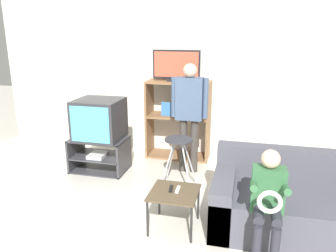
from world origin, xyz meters
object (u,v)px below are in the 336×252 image
(television_main, at_px, (99,119))
(couch, at_px, (296,205))
(snack_table, at_px, (174,196))
(person_seated_child, at_px, (268,197))
(media_shelf, at_px, (178,119))
(television_flat, at_px, (176,66))
(remote_control_white, at_px, (178,189))
(tv_stand, at_px, (100,154))
(person_standing_adult, at_px, (189,108))
(folding_stool, at_px, (179,148))
(remote_control_black, at_px, (171,189))

(television_main, relative_size, couch, 0.38)
(snack_table, relative_size, person_seated_child, 0.49)
(television_main, bearing_deg, person_seated_child, -32.48)
(media_shelf, height_order, television_flat, television_flat)
(media_shelf, xyz_separation_m, remote_control_white, (0.43, -2.01, -0.22))
(tv_stand, bearing_deg, snack_table, -40.51)
(person_seated_child, bearing_deg, person_standing_adult, 120.59)
(snack_table, bearing_deg, folding_stool, 99.26)
(media_shelf, xyz_separation_m, snack_table, (0.40, -2.05, -0.27))
(remote_control_black, height_order, person_seated_child, person_seated_child)
(person_standing_adult, relative_size, person_seated_child, 1.57)
(remote_control_black, distance_m, remote_control_white, 0.07)
(television_main, height_order, snack_table, television_main)
(television_main, distance_m, remote_control_white, 1.90)
(remote_control_white, height_order, person_seated_child, person_seated_child)
(television_main, relative_size, media_shelf, 0.51)
(snack_table, xyz_separation_m, remote_control_white, (0.03, 0.04, 0.06))
(tv_stand, height_order, folding_stool, folding_stool)
(person_standing_adult, bearing_deg, folding_stool, -92.94)
(snack_table, bearing_deg, television_main, 138.79)
(media_shelf, relative_size, person_seated_child, 1.25)
(remote_control_white, bearing_deg, person_seated_child, -19.27)
(television_flat, relative_size, person_standing_adult, 0.47)
(television_flat, xyz_separation_m, couch, (1.69, -1.75, -1.23))
(person_standing_adult, bearing_deg, remote_control_white, -84.04)
(remote_control_white, xyz_separation_m, couch, (1.22, 0.26, -0.16))
(television_main, distance_m, folding_stool, 1.31)
(television_main, xyz_separation_m, person_seated_child, (2.32, -1.48, -0.19))
(television_main, height_order, person_seated_child, television_main)
(remote_control_black, xyz_separation_m, person_standing_adult, (-0.08, 1.47, 0.54))
(tv_stand, height_order, remote_control_black, tv_stand)
(television_main, xyz_separation_m, television_flat, (0.97, 0.81, 0.71))
(snack_table, relative_size, person_standing_adult, 0.31)
(television_flat, relative_size, remote_control_black, 5.23)
(remote_control_black, distance_m, person_seated_child, 1.01)
(television_main, distance_m, person_standing_adult, 1.32)
(tv_stand, distance_m, person_standing_adult, 1.52)
(person_standing_adult, bearing_deg, tv_stand, -167.70)
(couch, height_order, person_standing_adult, person_standing_adult)
(television_main, distance_m, television_flat, 1.45)
(media_shelf, height_order, couch, media_shelf)
(television_main, height_order, folding_stool, television_main)
(folding_stool, height_order, remote_control_white, folding_stool)
(remote_control_black, bearing_deg, television_flat, 92.83)
(tv_stand, bearing_deg, folding_stool, -12.88)
(television_main, height_order, person_standing_adult, person_standing_adult)
(tv_stand, relative_size, television_main, 1.25)
(remote_control_white, height_order, couch, couch)
(media_shelf, distance_m, snack_table, 2.11)
(person_standing_adult, xyz_separation_m, person_seated_child, (1.04, -1.75, -0.37))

